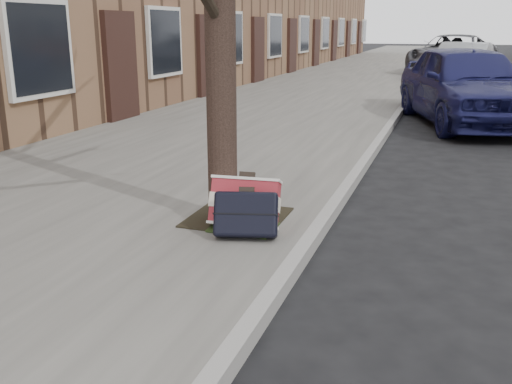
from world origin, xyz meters
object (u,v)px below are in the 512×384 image
(car_near_front, at_px, (466,84))
(car_near_mid, at_px, (463,65))
(suitcase_navy, at_px, (246,214))
(suitcase_red, at_px, (245,203))

(car_near_front, xyz_separation_m, car_near_mid, (-0.03, 7.57, -0.09))
(suitcase_navy, relative_size, car_near_front, 0.12)
(suitcase_red, relative_size, suitcase_navy, 1.11)
(suitcase_red, height_order, car_near_front, car_near_front)
(car_near_front, bearing_deg, suitcase_navy, -120.78)
(suitcase_red, xyz_separation_m, suitcase_navy, (0.09, -0.23, -0.02))
(suitcase_red, xyz_separation_m, car_near_mid, (1.84, 14.77, 0.32))
(suitcase_red, height_order, suitcase_navy, suitcase_red)
(suitcase_navy, xyz_separation_m, car_near_mid, (1.74, 14.99, 0.34))
(suitcase_navy, height_order, car_near_mid, car_near_mid)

